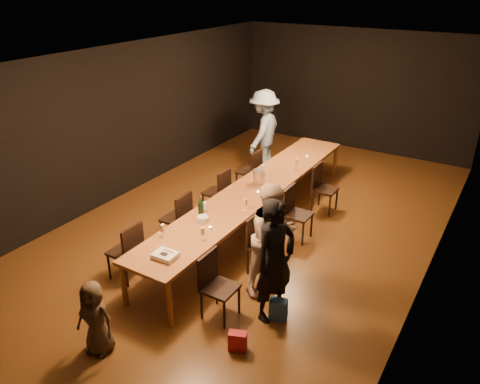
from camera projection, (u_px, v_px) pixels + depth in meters
The scene contains 30 objects.
ground at pixel (255, 225), 8.57m from camera, with size 10.00×10.00×0.00m, color #452611.
room_shell at pixel (257, 115), 7.68m from camera, with size 6.04×10.04×3.02m.
table at pixel (255, 190), 8.27m from camera, with size 0.90×6.00×0.75m.
chair_right_0 at pixel (220, 287), 6.12m from camera, with size 0.42×0.42×0.93m, color black, non-canonical shape.
chair_right_1 at pixel (264, 246), 7.04m from camera, with size 0.42×0.42×0.93m, color black, non-canonical shape.
chair_right_2 at pixel (298, 214), 7.97m from camera, with size 0.42×0.42×0.93m, color black, non-canonical shape.
chair_right_3 at pixel (325, 189), 8.89m from camera, with size 0.42×0.42×0.93m, color black, non-canonical shape.
chair_left_0 at pixel (125, 251), 6.92m from camera, with size 0.42×0.42×0.93m, color black, non-canonical shape.
chair_left_1 at pixel (176, 218), 7.85m from camera, with size 0.42×0.42×0.93m, color black, non-canonical shape.
chair_left_2 at pixel (216, 192), 8.77m from camera, with size 0.42×0.42×0.93m, color black, non-canonical shape.
chair_left_3 at pixel (249, 171), 9.70m from camera, with size 0.42×0.42×0.93m, color black, non-canonical shape.
woman_birthday at pixel (275, 261), 5.97m from camera, with size 0.63×0.41×1.72m, color black.
woman_tan at pixel (273, 239), 6.51m from camera, with size 0.81×0.63×1.67m, color #C4AA93.
man_blue at pixel (264, 131), 10.54m from camera, with size 1.22×0.70×1.89m, color #82A1C9.
child at pixel (95, 318), 5.54m from camera, with size 0.48×0.31×0.99m, color #463627.
gift_bag_red at pixel (238, 341), 5.69m from camera, with size 0.22×0.12×0.26m, color red.
gift_bag_blue at pixel (278, 309), 6.21m from camera, with size 0.23×0.16×0.29m, color #285CAF.
birthday_cake at pixel (165, 255), 6.22m from camera, with size 0.33×0.27×0.07m.
plate_stack at pixel (203, 219), 7.10m from camera, with size 0.18×0.18×0.10m, color silver.
champagne_bottle at pixel (201, 205), 7.27m from camera, with size 0.08×0.08×0.35m, color black, non-canonical shape.
ice_bucket at pixel (259, 176), 8.41m from camera, with size 0.22×0.22×0.24m, color silver.
wineglass_0 at pixel (163, 231), 6.68m from camera, with size 0.06×0.06×0.21m, color beige, non-canonical shape.
wineglass_1 at pixel (203, 234), 6.60m from camera, with size 0.06×0.06×0.21m, color beige, non-canonical shape.
wineglass_2 at pixel (205, 208), 7.32m from camera, with size 0.06×0.06×0.21m, color silver, non-canonical shape.
wineglass_3 at pixel (245, 204), 7.44m from camera, with size 0.06×0.06×0.21m, color beige, non-canonical shape.
wineglass_4 at pixel (263, 170), 8.73m from camera, with size 0.06×0.06×0.21m, color silver, non-canonical shape.
wineglass_5 at pixel (296, 164), 8.99m from camera, with size 0.06×0.06×0.21m, color silver, non-canonical shape.
tealight_near at pixel (210, 228), 6.93m from camera, with size 0.05×0.05×0.03m, color #B2B7B2.
tealight_mid at pixel (258, 193), 8.04m from camera, with size 0.05×0.05×0.03m, color #B2B7B2.
tealight_far at pixel (307, 157), 9.61m from camera, with size 0.05×0.05×0.03m, color #B2B7B2.
Camera 1 is at (3.69, -6.52, 4.21)m, focal length 35.00 mm.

